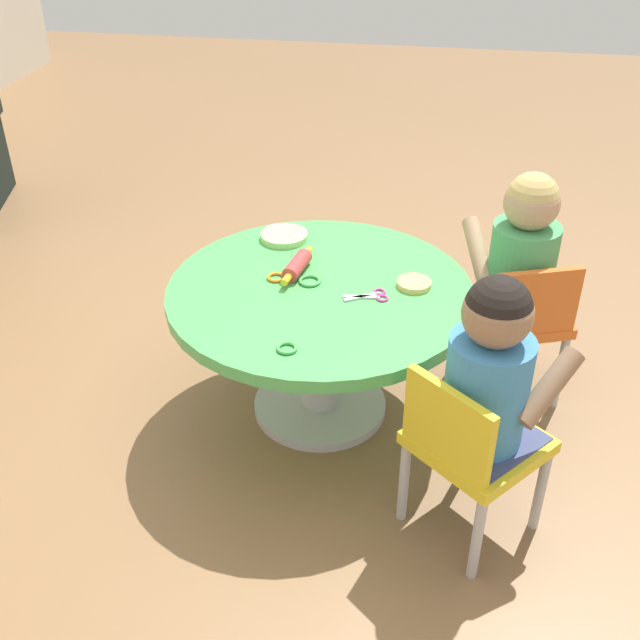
{
  "coord_description": "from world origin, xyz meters",
  "views": [
    {
      "loc": [
        -1.97,
        -0.34,
        1.66
      ],
      "look_at": [
        0.0,
        0.0,
        0.35
      ],
      "focal_mm": 43.01,
      "sensor_mm": 36.0,
      "label": 1
    }
  ],
  "objects_px": {
    "rolling_pin": "(297,265)",
    "craft_scissors": "(372,296)",
    "seated_child_left": "(490,369)",
    "seated_child_right": "(523,250)",
    "child_chair_left": "(470,445)",
    "child_chair_right": "(518,318)",
    "craft_table": "(320,317)"
  },
  "relations": [
    {
      "from": "child_chair_left",
      "to": "seated_child_right",
      "type": "distance_m",
      "value": 0.73
    },
    {
      "from": "seated_child_left",
      "to": "rolling_pin",
      "type": "height_order",
      "value": "seated_child_left"
    },
    {
      "from": "child_chair_right",
      "to": "craft_scissors",
      "type": "distance_m",
      "value": 0.53
    },
    {
      "from": "child_chair_right",
      "to": "seated_child_right",
      "type": "relative_size",
      "value": 1.05
    },
    {
      "from": "seated_child_right",
      "to": "rolling_pin",
      "type": "distance_m",
      "value": 0.71
    },
    {
      "from": "seated_child_right",
      "to": "craft_scissors",
      "type": "bearing_deg",
      "value": 120.21
    },
    {
      "from": "child_chair_right",
      "to": "rolling_pin",
      "type": "xyz_separation_m",
      "value": [
        -0.11,
        0.7,
        0.19
      ]
    },
    {
      "from": "seated_child_left",
      "to": "seated_child_right",
      "type": "xyz_separation_m",
      "value": [
        0.65,
        -0.11,
        0.0
      ]
    },
    {
      "from": "seated_child_right",
      "to": "rolling_pin",
      "type": "bearing_deg",
      "value": 102.39
    },
    {
      "from": "seated_child_left",
      "to": "seated_child_right",
      "type": "height_order",
      "value": "same"
    },
    {
      "from": "child_chair_right",
      "to": "seated_child_right",
      "type": "height_order",
      "value": "seated_child_right"
    },
    {
      "from": "craft_table",
      "to": "rolling_pin",
      "type": "height_order",
      "value": "rolling_pin"
    },
    {
      "from": "craft_table",
      "to": "rolling_pin",
      "type": "relative_size",
      "value": 4.05
    },
    {
      "from": "child_chair_right",
      "to": "craft_scissors",
      "type": "height_order",
      "value": "child_chair_right"
    },
    {
      "from": "seated_child_left",
      "to": "child_chair_left",
      "type": "bearing_deg",
      "value": 139.58
    },
    {
      "from": "seated_child_left",
      "to": "rolling_pin",
      "type": "xyz_separation_m",
      "value": [
        0.49,
        0.58,
        -0.04
      ]
    },
    {
      "from": "rolling_pin",
      "to": "craft_scissors",
      "type": "bearing_deg",
      "value": -113.14
    },
    {
      "from": "child_chair_right",
      "to": "craft_table",
      "type": "bearing_deg",
      "value": 107.38
    },
    {
      "from": "seated_child_left",
      "to": "craft_scissors",
      "type": "height_order",
      "value": "seated_child_left"
    },
    {
      "from": "child_chair_left",
      "to": "craft_scissors",
      "type": "bearing_deg",
      "value": 36.34
    },
    {
      "from": "seated_child_left",
      "to": "rolling_pin",
      "type": "relative_size",
      "value": 2.21
    },
    {
      "from": "craft_scissors",
      "to": "child_chair_left",
      "type": "bearing_deg",
      "value": -143.66
    },
    {
      "from": "child_chair_left",
      "to": "child_chair_right",
      "type": "xyz_separation_m",
      "value": [
        0.64,
        -0.15,
        0.0
      ]
    },
    {
      "from": "rolling_pin",
      "to": "child_chair_left",
      "type": "bearing_deg",
      "value": -133.35
    },
    {
      "from": "child_chair_left",
      "to": "craft_table",
      "type": "bearing_deg",
      "value": 46.51
    },
    {
      "from": "craft_table",
      "to": "craft_scissors",
      "type": "distance_m",
      "value": 0.2
    },
    {
      "from": "seated_child_right",
      "to": "craft_scissors",
      "type": "height_order",
      "value": "seated_child_right"
    },
    {
      "from": "seated_child_left",
      "to": "craft_scissors",
      "type": "bearing_deg",
      "value": 40.68
    },
    {
      "from": "rolling_pin",
      "to": "craft_scissors",
      "type": "relative_size",
      "value": 1.62
    },
    {
      "from": "child_chair_left",
      "to": "child_chair_right",
      "type": "height_order",
      "value": "same"
    },
    {
      "from": "craft_table",
      "to": "seated_child_right",
      "type": "xyz_separation_m",
      "value": [
        0.23,
        -0.6,
        0.17
      ]
    },
    {
      "from": "craft_scissors",
      "to": "seated_child_right",
      "type": "bearing_deg",
      "value": -59.79
    }
  ]
}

